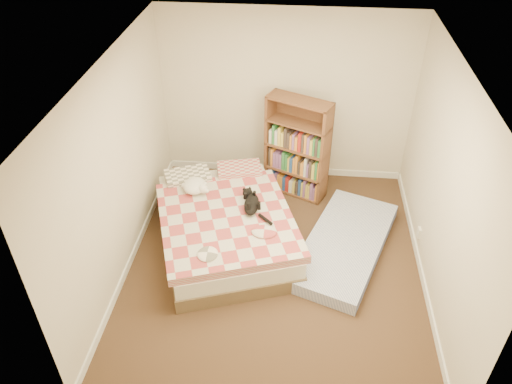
# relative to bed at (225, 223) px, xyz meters

# --- Properties ---
(room) EXTENTS (3.51, 4.01, 2.51)m
(room) POSITION_rel_bed_xyz_m (0.65, -0.39, 0.94)
(room) COLOR #3F251B
(room) RESTS_ON ground
(bed) EXTENTS (2.10, 2.50, 0.57)m
(bed) POSITION_rel_bed_xyz_m (0.00, 0.00, 0.00)
(bed) COLOR brown
(bed) RESTS_ON room
(bookshelf) EXTENTS (1.00, 0.65, 1.46)m
(bookshelf) POSITION_rel_bed_xyz_m (0.84, 1.16, 0.28)
(bookshelf) COLOR #522C1C
(bookshelf) RESTS_ON room
(floor_mattress) EXTENTS (1.48, 2.11, 0.17)m
(floor_mattress) POSITION_rel_bed_xyz_m (1.51, -0.07, -0.17)
(floor_mattress) COLOR #6571A9
(floor_mattress) RESTS_ON room
(black_cat) EXTENTS (0.31, 0.69, 0.16)m
(black_cat) POSITION_rel_bed_xyz_m (0.33, 0.05, 0.32)
(black_cat) COLOR black
(black_cat) RESTS_ON bed
(white_dog) EXTENTS (0.38, 0.40, 0.16)m
(white_dog) POSITION_rel_bed_xyz_m (-0.42, 0.30, 0.33)
(white_dog) COLOR white
(white_dog) RESTS_ON bed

